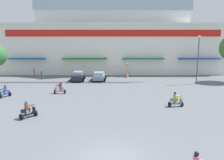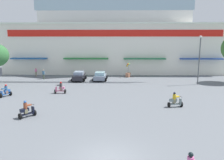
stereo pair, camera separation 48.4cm
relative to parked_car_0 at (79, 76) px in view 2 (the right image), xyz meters
name	(u,v)px [view 2 (the right image)]	position (x,y,z in m)	size (l,w,h in m)	color
ground_plane	(112,99)	(5.73, -11.38, -0.76)	(128.00, 128.00, 0.00)	slate
colonial_building	(115,26)	(5.73, 11.83, 8.70)	(42.95, 16.92, 21.48)	white
parked_car_0	(79,76)	(0.00, 0.00, 0.00)	(2.35, 3.97, 1.50)	#222229
parked_car_1	(100,76)	(3.47, 0.28, -0.05)	(2.46, 3.94, 1.40)	gray
scooter_rider_1	(27,110)	(-1.67, -17.52, -0.11)	(1.37, 1.47, 1.57)	black
scooter_rider_3	(6,92)	(-7.07, -10.48, -0.15)	(1.16, 1.47, 1.49)	black
scooter_rider_4	(60,88)	(-0.91, -8.72, -0.13)	(1.42, 0.57, 1.52)	black
scooter_rider_6	(175,101)	(12.21, -14.18, -0.11)	(1.53, 0.73, 1.57)	black
pedestrian_0	(44,74)	(-6.26, 1.10, 0.18)	(0.52, 0.52, 1.66)	#444F3C
pedestrian_1	(36,71)	(-8.56, 3.86, 0.17)	(0.43, 0.43, 1.63)	#7C6C54
streetlamp_near	(199,57)	(18.51, -2.71, 3.46)	(0.40, 0.40, 7.28)	#474C51
balloon_vendor_cart	(128,72)	(8.28, 3.62, 0.14)	(0.95, 1.08, 2.56)	#9B674D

